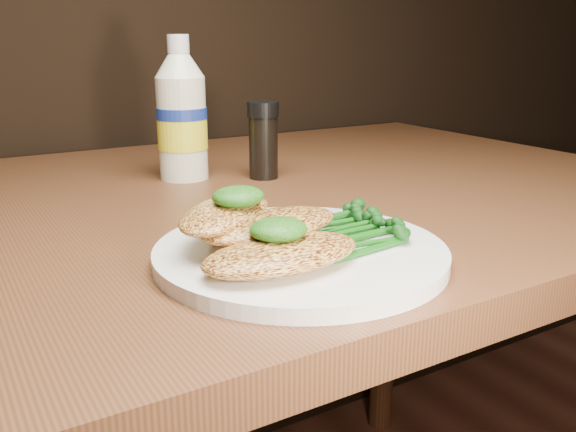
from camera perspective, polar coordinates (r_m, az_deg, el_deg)
plate at (r=0.55m, az=1.17°, el=-3.47°), size 0.26×0.26×0.01m
chicken_front at (r=0.49m, az=-0.57°, el=-3.56°), size 0.14×0.08×0.02m
chicken_mid at (r=0.54m, az=-1.63°, el=-0.84°), size 0.15×0.09×0.02m
chicken_back at (r=0.55m, az=-5.84°, el=0.25°), size 0.14×0.14×0.02m
pesto_front at (r=0.50m, az=-0.90°, el=-1.25°), size 0.05×0.05×0.02m
pesto_back at (r=0.54m, az=-4.66°, el=1.82°), size 0.06×0.05×0.02m
broccolini_bundle at (r=0.56m, az=4.84°, el=-1.10°), size 0.16×0.14×0.02m
mayo_bottle at (r=0.86m, az=-9.89°, el=9.82°), size 0.09×0.09×0.19m
pepper_grinder at (r=0.86m, az=-2.31°, el=7.04°), size 0.04×0.04×0.11m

